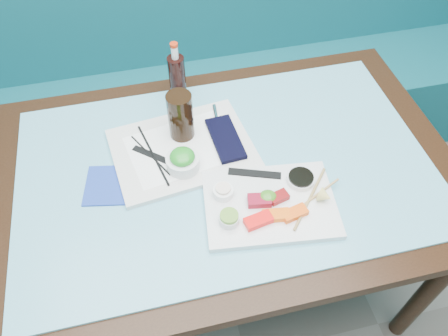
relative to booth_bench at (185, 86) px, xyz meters
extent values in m
cube|color=#0F545F|center=(0.00, -0.07, -0.15)|extent=(3.00, 0.55, 0.45)
cube|color=#0F545F|center=(0.00, 0.15, 0.33)|extent=(3.00, 0.12, 0.95)
cube|color=black|center=(0.00, -0.84, 0.36)|extent=(1.40, 0.90, 0.04)
cylinder|color=black|center=(0.62, -1.21, -0.02)|extent=(0.06, 0.06, 0.71)
cylinder|color=black|center=(-0.62, -0.47, -0.02)|extent=(0.06, 0.06, 0.71)
cylinder|color=black|center=(0.62, -0.47, -0.02)|extent=(0.06, 0.06, 0.71)
cube|color=#60ABC1|center=(0.00, -0.84, 0.38)|extent=(1.22, 0.76, 0.01)
cube|color=silver|center=(0.09, -1.00, 0.39)|extent=(0.39, 0.30, 0.02)
cube|color=#FF0D0A|center=(0.04, -1.06, 0.41)|extent=(0.08, 0.05, 0.02)
cube|color=#FF5D0A|center=(0.09, -1.05, 0.41)|extent=(0.08, 0.04, 0.02)
cube|color=#FF520A|center=(0.14, -1.06, 0.41)|extent=(0.08, 0.05, 0.02)
cube|color=maroon|center=(0.06, -1.00, 0.41)|extent=(0.07, 0.05, 0.02)
cube|color=maroon|center=(0.11, -1.00, 0.41)|extent=(0.06, 0.05, 0.02)
ellipsoid|color=#3C7E1D|center=(0.08, -0.99, 0.42)|extent=(0.06, 0.06, 0.03)
cylinder|color=white|center=(-0.04, -1.04, 0.41)|extent=(0.06, 0.06, 0.02)
cylinder|color=#659931|center=(-0.04, -1.04, 0.43)|extent=(0.06, 0.06, 0.01)
cylinder|color=white|center=(-0.03, -0.95, 0.41)|extent=(0.06, 0.06, 0.02)
cylinder|color=#F3DAC7|center=(-0.03, -0.95, 0.43)|extent=(0.05, 0.05, 0.01)
cylinder|color=white|center=(0.19, -0.95, 0.41)|extent=(0.10, 0.10, 0.02)
cylinder|color=black|center=(0.19, -0.95, 0.42)|extent=(0.07, 0.07, 0.01)
cone|color=#FFE678|center=(0.23, -1.03, 0.42)|extent=(0.05, 0.05, 0.04)
cube|color=black|center=(0.07, -0.90, 0.40)|extent=(0.15, 0.07, 0.00)
cylinder|color=#987B47|center=(0.20, -1.02, 0.41)|extent=(0.16, 0.18, 0.01)
cylinder|color=tan|center=(0.21, -1.02, 0.41)|extent=(0.19, 0.09, 0.01)
cube|color=silver|center=(-0.11, -0.75, 0.39)|extent=(0.45, 0.36, 0.02)
cube|color=white|center=(-0.11, -0.75, 0.40)|extent=(0.35, 0.28, 0.00)
cylinder|color=silver|center=(-0.12, -0.82, 0.42)|extent=(0.12, 0.12, 0.04)
ellipsoid|color=#1F8821|center=(-0.12, -0.82, 0.44)|extent=(0.10, 0.10, 0.04)
cylinder|color=black|center=(-0.10, -0.69, 0.48)|extent=(0.09, 0.09, 0.16)
cube|color=black|center=(0.02, -0.75, 0.41)|extent=(0.09, 0.19, 0.01)
cylinder|color=silver|center=(0.01, -0.64, 0.40)|extent=(0.02, 0.10, 0.01)
cylinder|color=black|center=(-0.21, -0.76, 0.40)|extent=(0.10, 0.18, 0.01)
cylinder|color=black|center=(-0.21, -0.76, 0.40)|extent=(0.06, 0.25, 0.01)
cube|color=black|center=(-0.21, -0.76, 0.40)|extent=(0.11, 0.10, 0.00)
cylinder|color=black|center=(-0.08, -0.50, 0.46)|extent=(0.07, 0.07, 0.16)
cylinder|color=white|center=(-0.08, -0.50, 0.56)|extent=(0.02, 0.02, 0.04)
cylinder|color=red|center=(-0.08, -0.50, 0.59)|extent=(0.03, 0.03, 0.01)
cube|color=#1B3898|center=(-0.34, -0.83, 0.39)|extent=(0.17, 0.17, 0.01)
camera|label=1|loc=(-0.19, -1.64, 1.39)|focal=35.00mm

